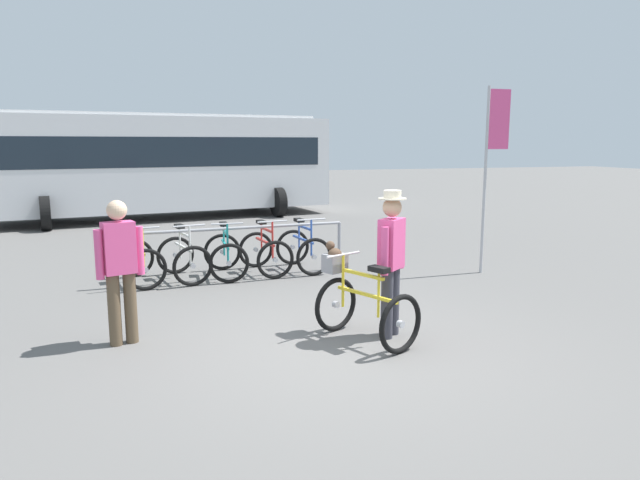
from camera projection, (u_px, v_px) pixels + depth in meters
name	position (u px, v px, depth m)	size (l,w,h in m)	color
ground_plane	(338.00, 347.00, 6.45)	(80.00, 80.00, 0.00)	#605E5B
bike_rack_rail	(233.00, 238.00, 9.61)	(3.90, 0.32, 0.88)	#99999E
racked_bike_yellow	(140.00, 261.00, 9.29)	(0.83, 1.19, 0.97)	black
racked_bike_white	(184.00, 258.00, 9.54)	(0.88, 1.22, 0.98)	black
racked_bike_teal	(225.00, 255.00, 9.79)	(0.69, 1.10, 0.97)	black
racked_bike_red	(265.00, 252.00, 10.04)	(0.80, 1.19, 0.98)	black
racked_bike_blue	(303.00, 250.00, 10.29)	(0.78, 1.15, 0.97)	black
featured_bicycle	(359.00, 298.00, 6.64)	(1.05, 1.26, 1.09)	black
person_with_featured_bike	(391.00, 257.00, 6.66)	(0.42, 0.39, 1.72)	#383842
pedestrian_with_backpack	(119.00, 263.00, 6.41)	(0.51, 0.40, 1.64)	brown
bus_distant	(161.00, 160.00, 17.21)	(10.26, 4.35, 3.08)	silver
banner_flag	(493.00, 144.00, 9.80)	(0.44, 0.05, 3.20)	#B2B2B7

